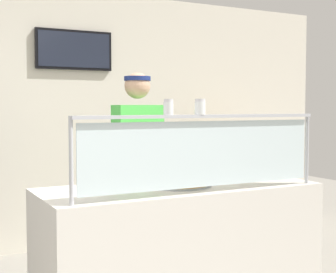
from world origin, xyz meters
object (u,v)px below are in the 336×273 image
Objects in this scene: pizza_tray at (178,183)px; worker_figure at (138,166)px; pizza_box_stack at (233,144)px; pepper_flake_shaker at (200,108)px; pizza_server at (183,180)px; parmesan_shaker at (168,108)px.

worker_figure is (0.04, 0.74, 0.04)m from pizza_tray.
pizza_tray is at bearing -134.20° from pizza_box_stack.
worker_figure is 3.87× the size of pizza_box_stack.
pepper_flake_shaker reaches higher than pizza_box_stack.
parmesan_shaker reaches higher than pizza_server.
pizza_box_stack is (1.62, 1.71, 0.07)m from pizza_server.
pepper_flake_shaker is 1.16m from worker_figure.
pepper_flake_shaker is (0.22, -0.00, 0.00)m from parmesan_shaker.
pizza_server is (0.03, -0.02, 0.02)m from pizza_tray.
pepper_flake_shaker reaches higher than pizza_tray.
pizza_tray is at bearing -93.11° from worker_figure.
pizza_server reaches higher than pizza_tray.
parmesan_shaker is (-0.25, -0.32, 0.51)m from pizza_tray.
parmesan_shaker is 0.21× the size of pizza_box_stack.
pizza_server is 2.89× the size of pepper_flake_shaker.
parmesan_shaker is at bearing -133.22° from pizza_box_stack.
pizza_tray is 2.36m from pizza_box_stack.
pepper_flake_shaker is 0.21× the size of pizza_box_stack.
pepper_flake_shaker is 2.65m from pizza_box_stack.
worker_figure is (0.01, 0.76, 0.02)m from pizza_server.
worker_figure is at bearing -149.31° from pizza_box_stack.
worker_figure is (0.07, 1.06, -0.47)m from pepper_flake_shaker.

